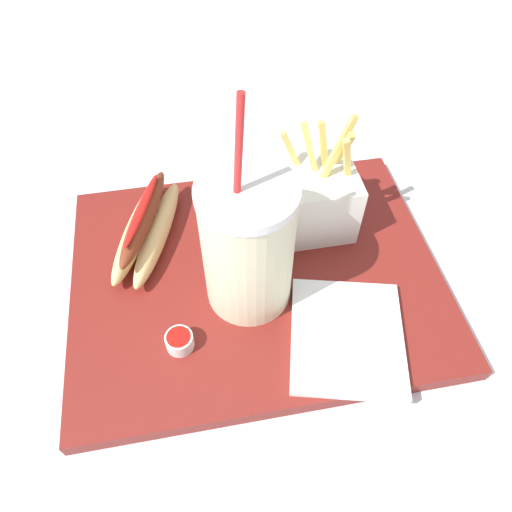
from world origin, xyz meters
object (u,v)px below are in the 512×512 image
object	(u,v)px
napkin_stack	(347,337)
ketchup_cup_1	(179,341)
soda_cup	(248,246)
fries_basket	(309,200)
hot_dog_1	(146,227)

from	to	relation	value
napkin_stack	ketchup_cup_1	bearing A→B (deg)	-7.68
napkin_stack	soda_cup	bearing A→B (deg)	-40.67
soda_cup	fries_basket	bearing A→B (deg)	-135.42
hot_dog_1	fries_basket	bearing A→B (deg)	176.98
hot_dog_1	napkin_stack	size ratio (longest dim) A/B	1.31
hot_dog_1	napkin_stack	xyz separation A→B (m)	(-0.21, 0.18, -0.02)
fries_basket	napkin_stack	distance (m)	0.18
ketchup_cup_1	napkin_stack	size ratio (longest dim) A/B	0.22
soda_cup	ketchup_cup_1	bearing A→B (deg)	33.78
fries_basket	hot_dog_1	bearing A→B (deg)	-3.02
ketchup_cup_1	fries_basket	bearing A→B (deg)	-140.19
fries_basket	napkin_stack	bearing A→B (deg)	90.76
soda_cup	napkin_stack	distance (m)	0.15
napkin_stack	fries_basket	bearing A→B (deg)	-89.24
fries_basket	ketchup_cup_1	xyz separation A→B (m)	(0.18, 0.15, -0.03)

